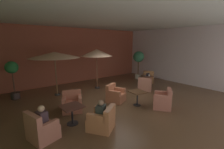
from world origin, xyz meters
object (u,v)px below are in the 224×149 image
Objects in this scene: cafe_table_front_left at (147,78)px; patron_by_window at (101,110)px; patio_umbrella_center_beige at (97,53)px; open_laptop at (147,75)px; armchair_front_left_east at (148,78)px; cafe_table_mid_center at (137,95)px; potted_tree_left_corner at (12,74)px; patron_blue_shirt at (42,117)px; iced_drink_cup at (149,75)px; armchair_front_right_east at (72,104)px; cafe_table_front_right at (72,110)px; patio_umbrella_tall_red at (55,55)px; armchair_front_left_north at (145,85)px; armchair_front_right_north at (102,121)px; armchair_front_right_south at (42,130)px; armchair_mid_center_east at (163,101)px; potted_tree_mid_left at (139,59)px; armchair_mid_center_north at (115,95)px.

cafe_table_front_left is 1.11× the size of patron_by_window.
open_laptop is at bearing -27.71° from patio_umbrella_center_beige.
armchair_front_left_east is 1.43× the size of cafe_table_mid_center.
patron_by_window is (1.95, -5.13, -0.66)m from potted_tree_left_corner.
patio_umbrella_center_beige is at bearing 40.60° from patron_blue_shirt.
cafe_table_mid_center is (-3.88, -2.53, 0.23)m from armchair_front_left_east.
patron_by_window is at bearing -156.00° from iced_drink_cup.
patron_by_window is (0.17, -1.96, 0.37)m from armchair_front_right_east.
cafe_table_front_left is 6.30m from cafe_table_front_right.
patron_by_window reaches higher than cafe_table_front_right.
potted_tree_left_corner is 4.58m from patron_blue_shirt.
cafe_table_mid_center is 0.27× the size of patio_umbrella_tall_red.
patio_umbrella_center_beige is at bearing 133.61° from armchair_front_left_north.
armchair_front_right_north is 1.15× the size of armchair_front_right_south.
armchair_front_right_east is 0.40× the size of patio_umbrella_tall_red.
armchair_mid_center_east is at bearing -81.69° from patio_umbrella_center_beige.
armchair_mid_center_east is at bearing -33.89° from armchair_front_right_east.
cafe_table_mid_center is 0.33× the size of potted_tree_mid_left.
cafe_table_front_left is 0.89× the size of cafe_table_front_right.
cafe_table_front_left is 7.40m from patron_blue_shirt.
armchair_front_right_north is (-5.42, -2.61, -0.21)m from cafe_table_front_left.
potted_tree_mid_left is at bearing -4.99° from potted_tree_left_corner.
cafe_table_front_right is at bearing -161.96° from armchair_front_left_east.
armchair_front_right_east is 0.53× the size of potted_tree_left_corner.
cafe_table_mid_center is at bearing -90.66° from patio_umbrella_center_beige.
cafe_table_front_left is at bearing 15.50° from patron_blue_shirt.
armchair_mid_center_north is at bearing -165.08° from open_laptop.
patio_umbrella_center_beige reaches higher than cafe_table_mid_center.
potted_tree_left_corner is at bearing 159.21° from patio_umbrella_tall_red.
open_laptop is at bearing 15.53° from cafe_table_front_right.
armchair_mid_center_east is at bearing -55.98° from patio_umbrella_tall_red.
patron_blue_shirt is (-1.52, -1.36, 0.41)m from armchair_front_right_east.
patio_umbrella_tall_red is 2.25m from potted_tree_left_corner.
armchair_front_right_south is 4.66m from potted_tree_left_corner.
armchair_front_right_east is (-0.19, 1.99, 0.00)m from armchair_front_right_north.
armchair_front_right_south is 1.49× the size of patron_blue_shirt.
patio_umbrella_tall_red is (0.16, 2.44, 1.92)m from armchair_front_right_east.
armchair_front_right_south reaches higher than cafe_table_mid_center.
armchair_front_left_north reaches higher than iced_drink_cup.
cafe_table_front_right is at bearing 16.32° from patron_blue_shirt.
patron_by_window is 5.62× the size of iced_drink_cup.
patio_umbrella_tall_red is 1.07× the size of patio_umbrella_center_beige.
armchair_mid_center_east reaches higher than armchair_front_right_north.
armchair_front_right_south is at bearing 161.37° from patron_by_window.
armchair_front_right_north reaches higher than cafe_table_front_right.
armchair_front_right_south is at bearing -162.19° from armchair_front_left_east.
potted_tree_left_corner reaches higher than armchair_front_left_east.
patron_by_window is at bearing -18.63° from armchair_front_right_south.
cafe_table_front_left is 0.65× the size of armchair_mid_center_east.
armchair_mid_center_north reaches higher than cafe_table_mid_center.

